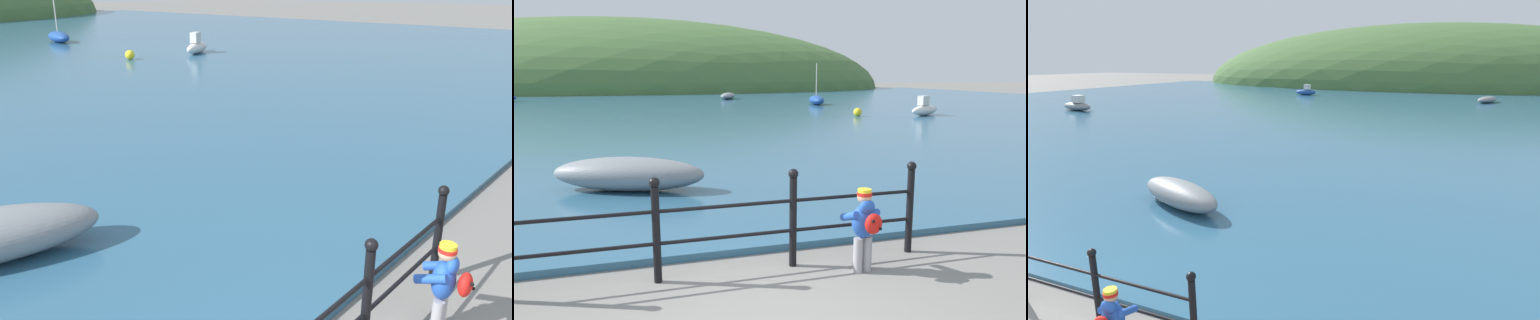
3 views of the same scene
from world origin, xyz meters
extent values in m
cube|color=#2D5B7A|center=(0.00, 32.00, 0.05)|extent=(80.00, 60.00, 0.10)
ellipsoid|color=#476B38|center=(0.00, 66.98, 0.00)|extent=(73.75, 40.56, 18.74)
cylinder|color=black|center=(0.69, 1.50, 0.55)|extent=(0.09, 0.09, 1.10)
sphere|color=black|center=(0.69, 1.50, 1.15)|extent=(0.12, 0.12, 0.12)
cylinder|color=black|center=(2.31, 1.50, 0.55)|extent=(0.09, 0.09, 1.10)
sphere|color=black|center=(2.31, 1.50, 1.15)|extent=(0.12, 0.12, 0.12)
cylinder|color=black|center=(-0.11, 1.50, 0.82)|extent=(4.84, 0.04, 0.04)
cylinder|color=black|center=(-0.11, 1.50, 0.45)|extent=(4.84, 0.04, 0.04)
ellipsoid|color=blue|center=(1.42, 1.09, 0.62)|extent=(0.32, 0.25, 0.40)
ellipsoid|color=blue|center=(1.43, 1.03, 0.80)|extent=(0.21, 0.14, 0.18)
cylinder|color=blue|center=(1.28, 1.16, 0.67)|extent=(0.12, 0.32, 0.19)
cylinder|color=blue|center=(1.56, 1.19, 0.67)|extent=(0.12, 0.32, 0.19)
sphere|color=tan|center=(1.42, 1.09, 0.92)|extent=(0.17, 0.17, 0.17)
cylinder|color=red|center=(1.42, 1.09, 0.94)|extent=(0.17, 0.17, 0.04)
cylinder|color=yellow|center=(1.42, 1.09, 0.98)|extent=(0.16, 0.16, 0.04)
ellipsoid|color=gray|center=(-20.69, 19.58, 0.40)|extent=(3.13, 1.54, 0.59)
cube|color=silver|center=(-20.47, 19.54, 0.96)|extent=(0.93, 0.71, 0.53)
ellipsoid|color=#1E4793|center=(-9.53, 39.14, 0.40)|extent=(2.40, 1.06, 0.60)
cube|color=silver|center=(-9.36, 39.12, 0.97)|extent=(0.70, 0.51, 0.54)
ellipsoid|color=gray|center=(-1.09, 5.76, 0.42)|extent=(3.07, 1.96, 0.65)
ellipsoid|color=gray|center=(8.03, 37.56, 0.38)|extent=(2.28, 3.25, 0.55)
camera|label=1|loc=(-2.85, -0.27, 3.27)|focal=35.00mm
camera|label=2|loc=(-1.31, -3.94, 2.33)|focal=35.00mm
camera|label=3|loc=(5.00, -2.07, 3.68)|focal=28.00mm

